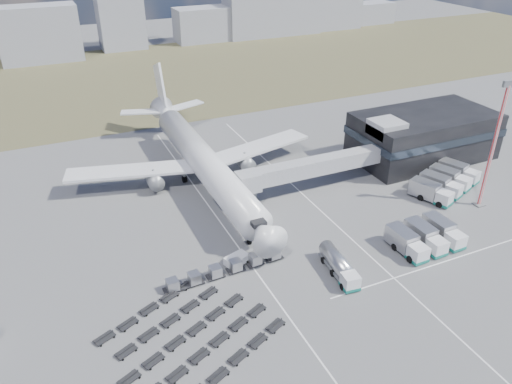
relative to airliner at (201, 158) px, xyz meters
name	(u,v)px	position (x,y,z in m)	size (l,w,h in m)	color
ground	(273,275)	(0.00, -32.38, -5.29)	(420.00, 420.00, 0.00)	#565659
grass_strip	(125,80)	(0.00, 77.62, -5.29)	(420.00, 90.00, 0.01)	#48442B
lane_markings	(319,249)	(9.77, -29.38, -5.29)	(47.12, 110.00, 0.01)	silver
terminal	(423,135)	(47.77, -8.41, -0.04)	(30.40, 16.40, 11.00)	black
jet_bridge	(302,169)	(15.90, -11.95, -0.24)	(30.30, 3.80, 7.05)	#939399
airliner	(201,158)	(0.00, 0.00, 0.00)	(51.59, 64.53, 17.62)	silver
skyline	(138,25)	(14.58, 119.49, 3.38)	(305.47, 24.32, 24.74)	gray
fuel_tanker	(339,266)	(9.03, -36.11, -3.75)	(3.44, 9.74, 3.08)	silver
pushback_tug	(237,260)	(-4.00, -27.77, -4.49)	(3.67, 2.07, 1.61)	silver
catering_truck	(200,161)	(1.84, 6.98, -4.00)	(2.58, 5.61, 2.51)	silver
service_trucks_near	(425,237)	(25.62, -35.67, -3.57)	(10.60, 8.13, 3.17)	silver
service_trucks_far	(445,182)	(42.07, -22.30, -3.55)	(16.34, 12.68, 3.21)	silver
uld_row	(225,269)	(-6.38, -29.24, -4.25)	(19.27, 2.63, 1.75)	black
baggage_dollies	(188,337)	(-15.43, -39.39, -4.97)	(24.48, 22.88, 0.64)	black
floodlight_mast	(493,147)	(43.76, -29.57, 6.49)	(2.24, 1.82, 23.51)	red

